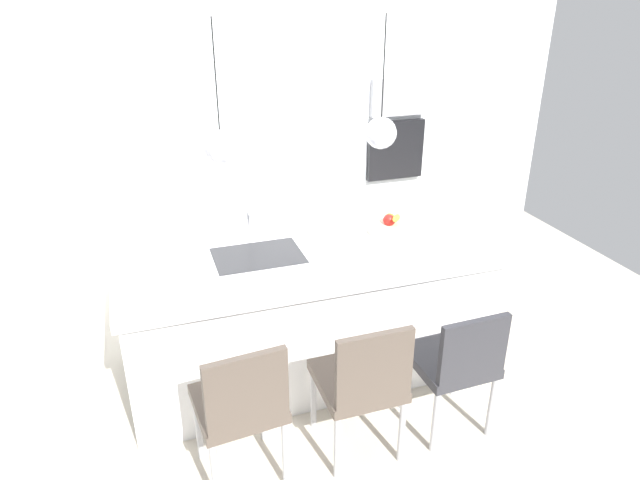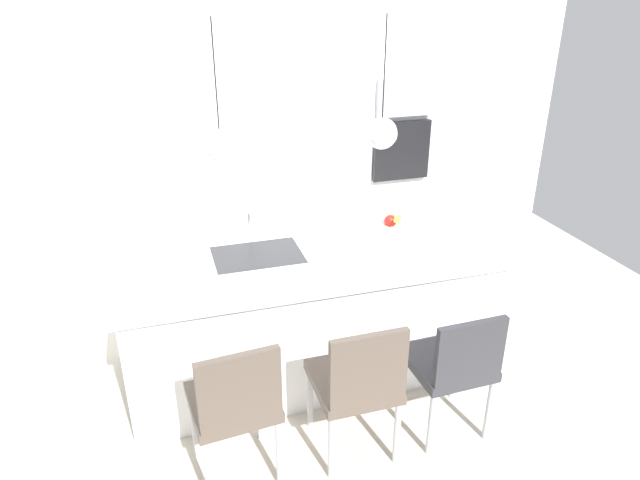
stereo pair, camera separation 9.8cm
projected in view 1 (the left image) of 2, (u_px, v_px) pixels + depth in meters
The scene contains 13 objects.
floor at pixel (307, 360), 4.08m from camera, with size 6.60×6.60×0.00m, color beige.
back_wall at pixel (249, 129), 4.97m from camera, with size 6.00×0.10×2.60m, color white.
kitchen_island at pixel (306, 307), 3.90m from camera, with size 2.42×1.11×0.88m.
sink_basin at pixel (258, 256), 3.63m from camera, with size 0.56×0.40×0.02m, color #2D2D30.
faucet at pixel (250, 223), 3.75m from camera, with size 0.02×0.17×0.22m.
fruit_bowl at pixel (389, 226), 3.95m from camera, with size 0.29×0.29×0.15m.
microwave at pixel (398, 97), 5.22m from camera, with size 0.54×0.08×0.34m, color #9E9EA3.
oven at pixel (395, 150), 5.43m from camera, with size 0.56×0.08×0.56m, color black.
chair_near at pixel (241, 404), 2.90m from camera, with size 0.47×0.48×0.90m.
chair_middle at pixel (362, 380), 3.09m from camera, with size 0.44×0.47×0.89m.
chair_far at pixel (456, 361), 3.27m from camera, with size 0.45×0.46×0.85m.
pendant_light_left at pixel (221, 146), 3.27m from camera, with size 0.20×0.20×0.80m.
pendant_light_right at pixel (381, 133), 3.56m from camera, with size 0.20×0.20×0.80m.
Camera 1 is at (-0.98, -3.21, 2.48)m, focal length 31.95 mm.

